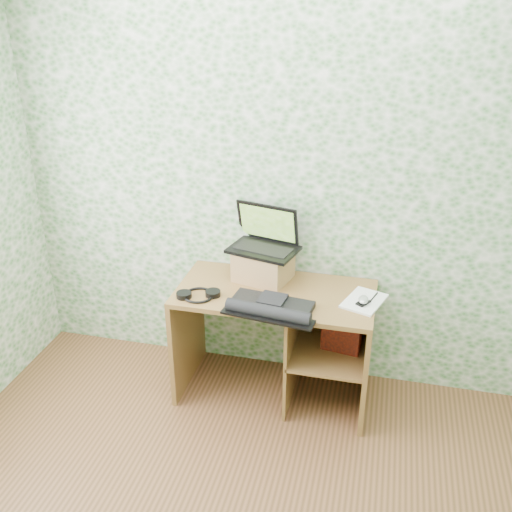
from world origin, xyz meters
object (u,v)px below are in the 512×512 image
(keyboard, at_px, (270,307))
(notepad, at_px, (364,301))
(laptop, at_px, (265,239))
(riser, at_px, (263,265))
(desk, at_px, (288,328))

(keyboard, bearing_deg, notepad, 31.49)
(keyboard, bearing_deg, laptop, 114.02)
(riser, xyz_separation_m, laptop, (-0.00, 0.04, 0.16))
(desk, height_order, keyboard, keyboard)
(riser, relative_size, keyboard, 0.59)
(riser, height_order, notepad, riser)
(desk, height_order, laptop, laptop)
(laptop, height_order, keyboard, laptop)
(notepad, bearing_deg, riser, -173.96)
(desk, bearing_deg, notepad, -4.09)
(keyboard, xyz_separation_m, notepad, (0.51, 0.23, -0.02))
(notepad, bearing_deg, keyboard, -136.64)
(keyboard, bearing_deg, riser, 115.83)
(riser, height_order, keyboard, riser)
(desk, xyz_separation_m, keyboard, (-0.06, -0.26, 0.29))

